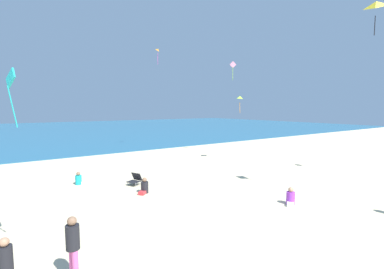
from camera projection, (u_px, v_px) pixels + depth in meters
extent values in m
plane|color=beige|center=(165.00, 170.00, 17.41)|extent=(120.00, 120.00, 0.00)
cube|color=#236084|center=(63.00, 130.00, 48.67)|extent=(120.00, 60.00, 0.05)
cube|color=black|center=(134.00, 182.00, 13.96)|extent=(0.68, 0.73, 0.03)
cube|color=black|center=(137.00, 177.00, 14.17)|extent=(0.46, 0.63, 0.43)
cylinder|color=#B7B7BC|center=(136.00, 185.00, 13.70)|extent=(0.02, 0.02, 0.20)
cylinder|color=#B7B7BC|center=(127.00, 183.00, 14.00)|extent=(0.02, 0.02, 0.20)
cylinder|color=#D8599E|center=(72.00, 263.00, 6.30)|extent=(0.13, 0.13, 0.77)
cylinder|color=#D8599E|center=(75.00, 266.00, 6.18)|extent=(0.13, 0.13, 0.77)
cylinder|color=black|center=(73.00, 237.00, 6.17)|extent=(0.36, 0.36, 0.58)
sphere|color=#846047|center=(72.00, 221.00, 6.13)|extent=(0.21, 0.21, 0.21)
cylinder|color=black|center=(5.00, 258.00, 5.49)|extent=(0.33, 0.33, 0.52)
sphere|color=#A87A5B|center=(4.00, 242.00, 5.46)|extent=(0.19, 0.19, 0.19)
cylinder|color=black|center=(145.00, 187.00, 12.72)|extent=(0.49, 0.49, 0.54)
sphere|color=#846047|center=(144.00, 180.00, 12.68)|extent=(0.22, 0.22, 0.22)
cube|color=red|center=(143.00, 193.00, 12.53)|extent=(0.48, 0.46, 0.16)
cylinder|color=purple|center=(291.00, 198.00, 11.21)|extent=(0.48, 0.48, 0.53)
sphere|color=#A87A5B|center=(291.00, 190.00, 11.17)|extent=(0.21, 0.21, 0.21)
cube|color=white|center=(290.00, 204.00, 11.03)|extent=(0.47, 0.44, 0.15)
cylinder|color=#19ADB2|center=(78.00, 180.00, 14.13)|extent=(0.36, 0.36, 0.49)
sphere|color=#846047|center=(78.00, 174.00, 14.09)|extent=(0.19, 0.19, 0.19)
cube|color=white|center=(82.00, 182.00, 14.27)|extent=(0.38, 0.29, 0.14)
pyramid|color=#99DB33|center=(240.00, 97.00, 19.64)|extent=(0.63, 0.52, 0.23)
cylinder|color=orange|center=(240.00, 108.00, 19.72)|extent=(0.04, 0.07, 0.76)
cube|color=pink|center=(233.00, 65.00, 22.23)|extent=(0.46, 0.36, 0.55)
cylinder|color=#99DB33|center=(233.00, 74.00, 22.31)|extent=(0.05, 0.06, 1.09)
cube|color=#1EADAD|center=(11.00, 78.00, 6.19)|extent=(0.19, 0.49, 0.50)
cylinder|color=#1EADAD|center=(13.00, 107.00, 6.26)|extent=(0.18, 0.13, 0.97)
pyramid|color=yellow|center=(376.00, 4.00, 10.30)|extent=(0.66, 0.75, 0.37)
cylinder|color=black|center=(375.00, 26.00, 10.41)|extent=(0.10, 0.06, 0.73)
pyramid|color=orange|center=(158.00, 50.00, 25.51)|extent=(0.59, 0.57, 0.31)
cylinder|color=#DB3DA8|center=(158.00, 59.00, 25.61)|extent=(0.04, 0.04, 1.06)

